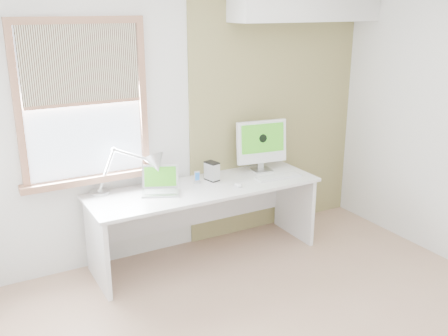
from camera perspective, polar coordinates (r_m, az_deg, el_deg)
room at (r=3.47m, az=8.44°, el=0.08°), size 4.04×3.54×2.64m
accent_wall at (r=5.40m, az=5.78°, el=6.57°), size 2.00×0.02×2.60m
window at (r=4.51m, az=-15.48°, el=6.97°), size 1.20×0.14×1.42m
desk at (r=4.87m, az=-2.47°, el=-4.02°), size 2.20×0.70×0.73m
desk_lamp at (r=4.64m, az=-8.84°, el=0.10°), size 0.72×0.39×0.42m
laptop at (r=4.63m, az=-7.16°, el=-1.98°), size 0.41×0.37×0.23m
phone_dock at (r=4.82m, az=-3.04°, el=-1.34°), size 0.07×0.07×0.12m
external_drive at (r=4.88m, az=-1.37°, el=-0.36°), size 0.12×0.16×0.18m
imac at (r=5.14m, az=4.24°, el=2.84°), size 0.53×0.20×0.52m
keyboard at (r=5.01m, az=6.13°, el=-0.98°), size 0.48×0.16×0.02m
mouse at (r=4.74m, az=1.60°, el=-1.91°), size 0.07×0.11×0.03m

